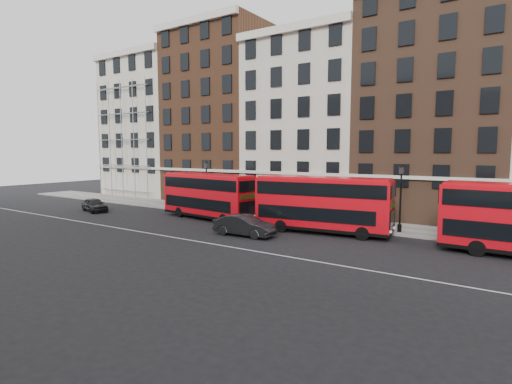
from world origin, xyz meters
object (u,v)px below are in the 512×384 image
Objects in this scene: car_rear at (95,205)px; bus_b at (207,195)px; bus_c at (322,203)px; car_front at (244,225)px.

bus_b is at bearing -61.33° from car_rear.
bus_b is 0.97× the size of bus_c.
car_rear is at bearing -179.89° from bus_c.
bus_b is 11.81m from bus_c.
bus_c reaches higher than car_front.
bus_c is 6.34m from car_front.
bus_c is 2.21× the size of car_front.
car_front is (7.32, -4.20, -1.52)m from bus_b.
car_rear is 20.55m from car_front.
car_front reaches higher than car_rear.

